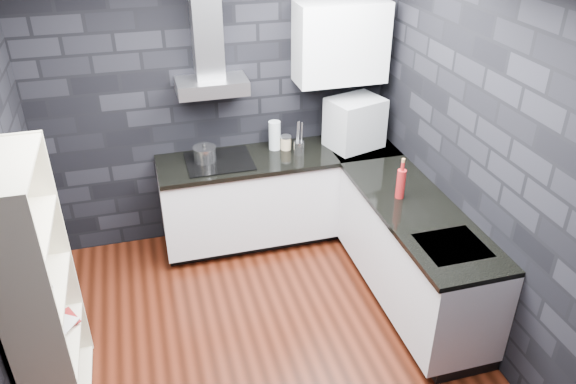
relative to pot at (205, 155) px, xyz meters
name	(u,v)px	position (x,y,z in m)	size (l,w,h in m)	color
ground	(260,337)	(0.17, -1.33, -0.97)	(3.20, 3.20, 0.00)	#41170C
wall_back	(216,101)	(0.17, 0.29, 0.38)	(3.20, 0.05, 2.70)	black
wall_front	(341,370)	(0.17, -2.96, 0.38)	(3.20, 0.05, 2.70)	black
wall_right	(473,157)	(1.79, -1.33, 0.38)	(0.05, 3.20, 2.70)	black
toekick_back	(279,229)	(0.67, 0.01, -0.92)	(2.18, 0.50, 0.10)	black
toekick_right	(412,293)	(1.51, -1.23, -0.92)	(0.50, 1.78, 0.10)	black
counter_back_cab	(279,194)	(0.67, -0.03, -0.49)	(2.20, 0.60, 0.76)	white
counter_right_cab	(413,253)	(1.47, -1.23, -0.49)	(0.60, 1.80, 0.76)	white
counter_back_top	(279,157)	(0.67, -0.04, -0.09)	(2.20, 0.62, 0.04)	black
counter_right_top	(418,211)	(1.46, -1.23, -0.09)	(0.62, 1.80, 0.04)	black
counter_corner_top	(360,146)	(1.47, -0.03, -0.09)	(0.62, 0.62, 0.04)	black
hood_body	(212,86)	(0.12, 0.10, 0.59)	(0.60, 0.34, 0.12)	#A3A3A8
hood_chimney	(206,23)	(0.12, 0.17, 1.10)	(0.24, 0.20, 0.90)	#A3A3A8
upper_cabinet	(341,42)	(1.27, 0.09, 0.88)	(0.80, 0.35, 0.70)	silver
cooktop	(219,161)	(0.12, -0.03, -0.06)	(0.58, 0.50, 0.01)	black
sink_rim	(452,246)	(1.47, -1.73, -0.08)	(0.44, 0.40, 0.01)	#A3A3A8
pot	(205,155)	(0.00, 0.00, 0.00)	(0.20, 0.20, 0.12)	silver
glass_vase	(275,135)	(0.66, 0.10, 0.06)	(0.11, 0.11, 0.27)	silver
storage_jar	(286,143)	(0.76, 0.06, -0.01)	(0.10, 0.10, 0.12)	tan
utensil_crock	(299,148)	(0.85, -0.07, -0.01)	(0.09, 0.09, 0.12)	silver
appliance_garage	(355,123)	(1.39, -0.04, 0.15)	(0.47, 0.37, 0.47)	#A7AAAE
red_bottle	(401,184)	(1.40, -1.03, 0.05)	(0.07, 0.07, 0.24)	maroon
bookshelf	(38,292)	(-1.25, -1.50, -0.07)	(0.34, 0.80, 1.80)	beige
fruit_bowl	(35,298)	(-1.25, -1.60, -0.03)	(0.22, 0.22, 0.05)	silver
book_red	(51,315)	(-1.25, -1.33, -0.40)	(0.15, 0.02, 0.20)	maroon
book_second	(49,313)	(-1.27, -1.34, -0.38)	(0.15, 0.02, 0.21)	#B2B2B2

